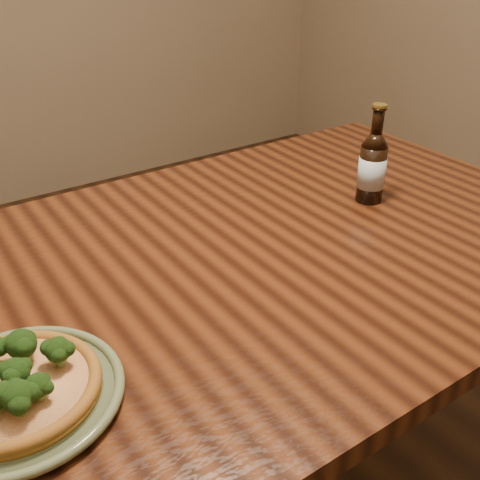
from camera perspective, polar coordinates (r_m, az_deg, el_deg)
table at (r=1.09m, az=-2.27°, el=-6.27°), size 1.60×0.90×0.75m
plate at (r=0.81m, az=-21.65°, el=-14.52°), size 0.28×0.28×0.02m
pizza at (r=0.80m, az=-22.03°, el=-13.49°), size 0.22×0.22×0.07m
beer_bottle at (r=1.27m, az=13.29°, el=7.29°), size 0.06×0.06×0.22m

